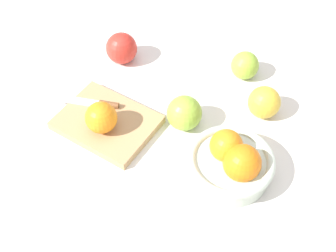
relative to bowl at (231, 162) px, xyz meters
The scene contains 9 objects.
ground_plane 0.19m from the bowl, 19.74° to the right, with size 2.40×2.40×0.00m, color silver.
bowl is the anchor object (origin of this frame).
cutting_board 0.30m from the bowl, ahead, with size 0.21×0.16×0.02m, color tan.
orange_on_board 0.29m from the bowl, 10.87° to the left, with size 0.07×0.07×0.07m, color orange.
knife 0.34m from the bowl, ahead, with size 0.15×0.07×0.01m.
apple_front_left 0.30m from the bowl, 69.66° to the right, with size 0.07×0.07×0.07m, color #8EB738.
apple_front_left_2 0.19m from the bowl, 86.22° to the right, with size 0.07×0.07×0.07m, color gold.
apple_mid_center 0.16m from the bowl, 21.59° to the right, with size 0.08×0.08×0.08m, color #8EB738.
apple_front_right 0.43m from the bowl, 22.99° to the right, with size 0.08×0.08×0.08m, color red.
Camera 1 is at (-0.34, 0.56, 0.75)m, focal length 46.53 mm.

